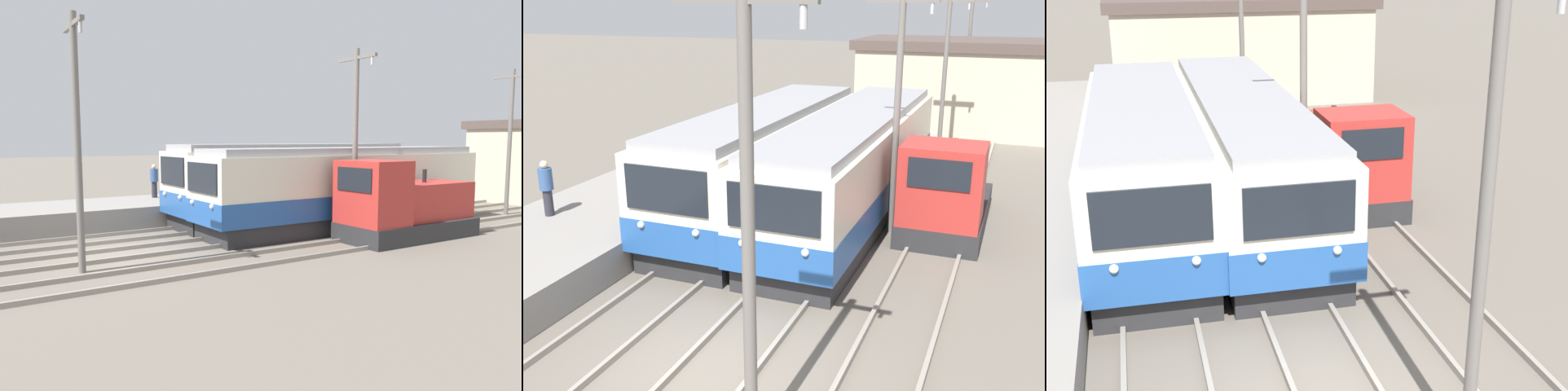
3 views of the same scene
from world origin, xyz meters
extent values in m
plane|color=#665E54|center=(0.00, 0.00, 0.00)|extent=(200.00, 200.00, 0.00)
cube|color=gray|center=(-3.32, 0.00, 0.07)|extent=(0.10, 60.00, 0.14)
cube|color=gray|center=(-1.88, 0.00, 0.07)|extent=(0.10, 60.00, 0.14)
cube|color=gray|center=(-0.52, 0.00, 0.07)|extent=(0.10, 60.00, 0.14)
cube|color=gray|center=(0.92, 0.00, 0.07)|extent=(0.10, 60.00, 0.14)
cube|color=#28282B|center=(-2.60, 9.16, 0.35)|extent=(2.58, 11.47, 0.70)
cube|color=silver|center=(-2.60, 9.16, 1.98)|extent=(2.80, 11.95, 2.56)
cube|color=#235199|center=(-2.60, 9.16, 1.16)|extent=(2.84, 11.99, 0.92)
cube|color=black|center=(-2.60, 3.16, 2.49)|extent=(2.24, 0.06, 1.13)
sphere|color=silver|center=(-3.37, 3.15, 1.52)|extent=(0.18, 0.18, 0.18)
sphere|color=silver|center=(-1.83, 3.15, 1.52)|extent=(0.18, 0.18, 0.18)
cube|color=#939399|center=(-2.60, 9.16, 3.40)|extent=(2.46, 11.47, 0.28)
cube|color=#28282B|center=(0.20, 9.91, 0.35)|extent=(2.58, 13.04, 0.70)
cube|color=silver|center=(0.20, 9.91, 1.91)|extent=(2.80, 13.59, 2.43)
cube|color=#235199|center=(0.20, 9.91, 1.14)|extent=(2.84, 13.63, 0.87)
cube|color=black|center=(0.20, 3.08, 2.40)|extent=(2.24, 0.06, 1.07)
sphere|color=silver|center=(-0.57, 3.07, 1.48)|extent=(0.18, 0.18, 0.18)
sphere|color=silver|center=(0.97, 3.07, 1.48)|extent=(0.18, 0.18, 0.18)
cube|color=#939399|center=(0.20, 9.91, 3.27)|extent=(2.46, 13.04, 0.28)
cube|color=#28282B|center=(3.20, 10.26, 0.35)|extent=(2.40, 5.54, 0.70)
cube|color=#B22D28|center=(3.20, 8.38, 1.85)|extent=(2.28, 1.77, 2.30)
cube|color=black|center=(3.20, 7.47, 2.36)|extent=(1.68, 0.04, 0.83)
cube|color=#B22D28|center=(3.20, 11.15, 1.40)|extent=(1.92, 3.67, 1.40)
cylinder|color=black|center=(3.20, 11.15, 2.35)|extent=(0.16, 0.16, 0.50)
cylinder|color=slate|center=(1.70, -1.43, 3.58)|extent=(0.20, 0.20, 7.16)
cylinder|color=#B2B2B7|center=(2.50, -1.43, 6.61)|extent=(0.10, 0.10, 0.30)
cylinder|color=slate|center=(1.70, 8.90, 3.58)|extent=(0.20, 0.20, 7.16)
cube|color=slate|center=(1.70, 8.90, 6.81)|extent=(2.00, 0.12, 0.12)
cylinder|color=#B2B2B7|center=(2.50, 8.90, 6.61)|extent=(0.10, 0.10, 0.30)
cylinder|color=slate|center=(1.70, 19.23, 3.58)|extent=(0.20, 0.20, 7.16)
cube|color=slate|center=(1.70, 19.23, 6.81)|extent=(2.00, 0.12, 0.12)
cylinder|color=#B2B2B7|center=(2.50, 19.23, 6.61)|extent=(0.10, 0.10, 0.30)
cylinder|color=slate|center=(1.70, 29.56, 3.58)|extent=(0.20, 0.20, 7.16)
cube|color=slate|center=(1.70, 29.56, 6.81)|extent=(2.00, 0.12, 0.12)
cylinder|color=#B2B2B7|center=(2.50, 29.56, 6.61)|extent=(0.10, 0.10, 0.30)
cylinder|color=#282833|center=(-7.19, 4.17, 1.32)|extent=(0.26, 0.26, 0.77)
cylinder|color=#335184|center=(-7.19, 4.17, 2.02)|extent=(0.38, 0.38, 0.62)
sphere|color=beige|center=(-7.19, 4.17, 2.44)|extent=(0.22, 0.22, 0.22)
cube|color=beige|center=(2.60, 26.00, 2.18)|extent=(12.00, 6.00, 4.37)
cube|color=#51423D|center=(2.60, 26.00, 4.62)|extent=(12.60, 6.30, 0.50)
camera|label=1|loc=(16.21, -4.80, 3.74)|focal=35.00mm
camera|label=2|loc=(5.11, -8.69, 6.78)|focal=42.00mm
camera|label=3|loc=(-2.85, -9.72, 7.31)|focal=50.00mm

